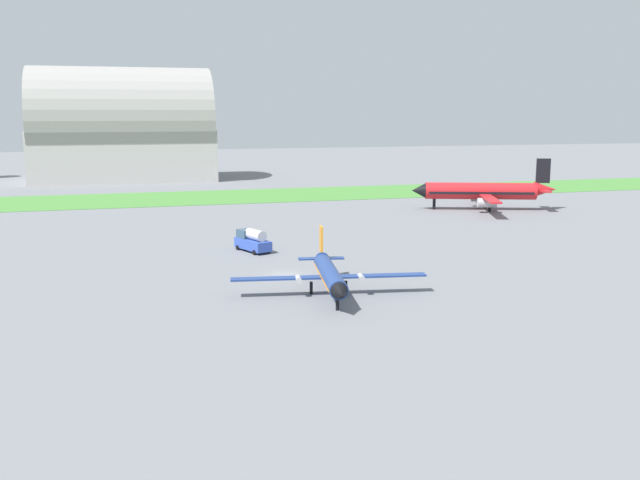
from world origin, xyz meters
TOP-DOWN VIEW (x-y plane):
  - ground_plane at (0.00, 0.00)m, footprint 600.00×600.00m
  - grass_taxiway_strip at (0.00, 82.73)m, footprint 360.00×28.00m
  - airplane_parked_jet_far at (51.98, 46.04)m, footprint 28.42×28.66m
  - airplane_foreground_turboprop at (2.24, -10.67)m, footprint 21.35×18.35m
  - fuel_truck_near_gate at (-1.32, 15.78)m, footprint 4.59×6.93m
  - hangar_distant at (-17.45, 132.55)m, footprint 51.07×30.17m

SIDE VIEW (x-z plane):
  - ground_plane at x=0.00m, z-range 0.00..0.00m
  - grass_taxiway_strip at x=0.00m, z-range 0.00..0.08m
  - fuel_truck_near_gate at x=-1.32m, z-range -0.06..3.23m
  - airplane_foreground_turboprop at x=2.24m, z-range -0.86..5.56m
  - airplane_parked_jet_far at x=51.98m, z-range -1.47..9.03m
  - hangar_distant at x=-17.45m, z-range -1.99..30.42m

